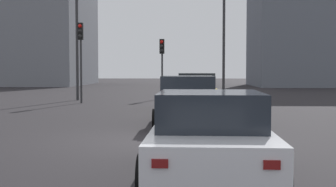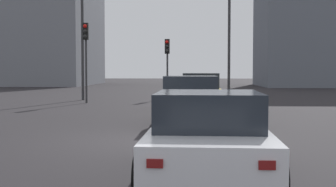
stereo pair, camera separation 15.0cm
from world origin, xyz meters
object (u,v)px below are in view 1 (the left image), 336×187
object	(u,v)px
traffic_light_near_left	(81,46)
street_lamp_kerbside	(77,33)
car_white_left_third	(210,136)
traffic_light_near_right	(162,56)
street_lamp_far	(224,19)
car_yellow_left_lead	(196,92)
car_black_left_second	(187,102)

from	to	relation	value
traffic_light_near_left	street_lamp_kerbside	xyz separation A→B (m)	(2.38, 0.76, 0.85)
car_white_left_third	street_lamp_kerbside	distance (m)	20.42
traffic_light_near_right	street_lamp_kerbside	size ratio (longest dim) A/B	0.56
street_lamp_kerbside	street_lamp_far	xyz separation A→B (m)	(0.84, -8.65, 0.85)
car_yellow_left_lead	car_white_left_third	distance (m)	12.81
street_lamp_kerbside	street_lamp_far	size ratio (longest dim) A/B	0.80
car_white_left_third	street_lamp_far	size ratio (longest dim) A/B	0.52
street_lamp_far	car_yellow_left_lead	bearing A→B (deg)	165.44
car_white_left_third	street_lamp_far	bearing A→B (deg)	-4.35
traffic_light_near_left	traffic_light_near_right	xyz separation A→B (m)	(3.84, -4.15, -0.43)
car_black_left_second	car_white_left_third	distance (m)	7.16
car_black_left_second	street_lamp_kerbside	world-z (taller)	street_lamp_kerbside
traffic_light_near_left	traffic_light_near_right	world-z (taller)	traffic_light_near_left
traffic_light_near_left	street_lamp_far	distance (m)	8.69
traffic_light_near_right	street_lamp_far	xyz separation A→B (m)	(-0.62, -3.73, 2.13)
car_yellow_left_lead	traffic_light_near_left	size ratio (longest dim) A/B	1.03
car_yellow_left_lead	car_black_left_second	world-z (taller)	car_yellow_left_lead
street_lamp_far	street_lamp_kerbside	bearing A→B (deg)	95.56
car_yellow_left_lead	street_lamp_kerbside	distance (m)	9.73
traffic_light_near_left	street_lamp_far	size ratio (longest dim) A/B	0.52
car_black_left_second	car_white_left_third	xyz separation A→B (m)	(-7.15, -0.34, -0.06)
traffic_light_near_right	street_lamp_kerbside	bearing A→B (deg)	-67.10
traffic_light_near_left	traffic_light_near_right	distance (m)	5.67
car_black_left_second	traffic_light_near_right	bearing A→B (deg)	6.20
car_black_left_second	street_lamp_kerbside	size ratio (longest dim) A/B	0.65
car_black_left_second	traffic_light_near_right	distance (m)	13.52
street_lamp_far	traffic_light_near_right	bearing A→B (deg)	80.59
car_black_left_second	street_lamp_kerbside	distance (m)	13.84
car_white_left_third	traffic_light_near_right	distance (m)	20.63
traffic_light_near_left	traffic_light_near_right	bearing A→B (deg)	132.66
traffic_light_near_left	traffic_light_near_right	size ratio (longest dim) A/B	1.17
street_lamp_kerbside	street_lamp_far	bearing A→B (deg)	-84.44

